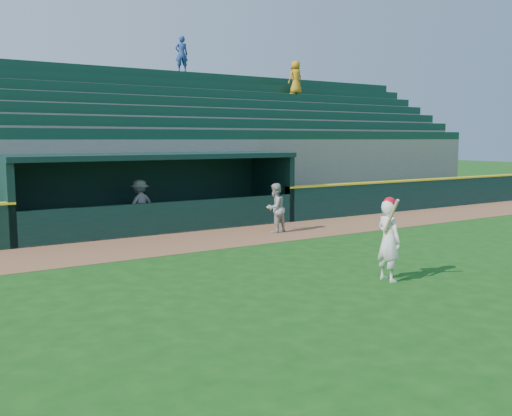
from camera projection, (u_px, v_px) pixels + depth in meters
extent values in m
plane|color=#144511|center=(296.00, 275.00, 12.34)|extent=(120.00, 120.00, 0.00)
cube|color=brown|center=(194.00, 241.00, 16.44)|extent=(40.00, 3.00, 0.01)
cube|color=black|center=(434.00, 194.00, 24.32)|extent=(15.50, 0.30, 1.20)
cube|color=yellow|center=(435.00, 179.00, 24.24)|extent=(15.50, 0.32, 0.06)
imported|color=#AAAAA5|center=(275.00, 208.00, 17.86)|extent=(0.89, 0.78, 1.55)
imported|color=#AAABA5|center=(140.00, 204.00, 18.60)|extent=(1.17, 0.85, 1.62)
cube|color=slate|center=(156.00, 228.00, 18.77)|extent=(9.00, 2.60, 0.04)
cube|color=black|center=(4.00, 202.00, 16.17)|extent=(0.20, 2.60, 2.30)
cube|color=black|center=(271.00, 187.00, 21.11)|extent=(0.20, 2.60, 2.30)
cube|color=black|center=(141.00, 191.00, 19.72)|extent=(9.40, 0.20, 2.30)
cube|color=black|center=(155.00, 156.00, 18.49)|extent=(9.40, 2.80, 0.16)
cube|color=black|center=(171.00, 218.00, 17.70)|extent=(9.00, 0.16, 1.00)
cube|color=brown|center=(147.00, 218.00, 19.41)|extent=(8.40, 0.45, 0.10)
cube|color=slate|center=(135.00, 181.00, 20.12)|extent=(34.00, 0.85, 2.91)
cube|color=#0F3828|center=(135.00, 134.00, 19.83)|extent=(34.00, 0.60, 0.36)
cube|color=slate|center=(126.00, 173.00, 20.81)|extent=(34.00, 0.85, 3.36)
cube|color=#0F3828|center=(126.00, 122.00, 20.48)|extent=(34.00, 0.60, 0.36)
cube|color=slate|center=(118.00, 166.00, 21.49)|extent=(34.00, 0.85, 3.81)
cube|color=#0F3828|center=(118.00, 110.00, 21.14)|extent=(34.00, 0.60, 0.36)
cube|color=slate|center=(111.00, 160.00, 22.17)|extent=(34.00, 0.85, 4.26)
cube|color=#0F3828|center=(110.00, 99.00, 21.79)|extent=(34.00, 0.60, 0.36)
cube|color=slate|center=(104.00, 153.00, 22.86)|extent=(34.00, 0.85, 4.71)
cube|color=#0F3828|center=(102.00, 89.00, 22.45)|extent=(34.00, 0.60, 0.36)
cube|color=slate|center=(97.00, 147.00, 23.54)|extent=(34.00, 0.85, 5.16)
cube|color=#0F3828|center=(96.00, 79.00, 23.11)|extent=(34.00, 0.60, 0.36)
cube|color=slate|center=(91.00, 142.00, 24.22)|extent=(34.00, 0.85, 5.61)
cube|color=#0F3828|center=(89.00, 70.00, 23.76)|extent=(34.00, 0.60, 0.36)
cube|color=slate|center=(87.00, 142.00, 24.70)|extent=(34.50, 0.30, 5.61)
imported|color=orange|center=(296.00, 78.00, 27.44)|extent=(0.84, 0.60, 1.60)
imported|color=navy|center=(182.00, 54.00, 25.95)|extent=(0.66, 0.52, 1.61)
imported|color=white|center=(389.00, 241.00, 11.75)|extent=(0.44, 0.64, 1.69)
sphere|color=red|center=(390.00, 204.00, 11.66)|extent=(0.27, 0.27, 0.27)
cylinder|color=tan|center=(391.00, 216.00, 11.41)|extent=(0.20, 0.52, 0.76)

